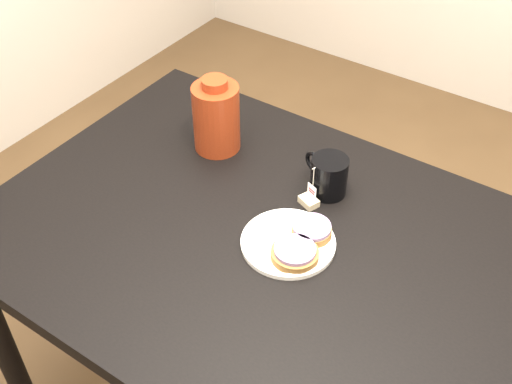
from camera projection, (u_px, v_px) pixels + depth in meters
table at (289, 275)px, 1.46m from camera, size 1.40×0.90×0.75m
plate at (288, 242)px, 1.41m from camera, size 0.21×0.21×0.02m
bagel_back at (312, 230)px, 1.41m from camera, size 0.10×0.10×0.03m
bagel_front at (295, 253)px, 1.36m from camera, size 0.13×0.13×0.03m
mug at (328, 175)px, 1.52m from camera, size 0.14×0.11×0.10m
teabag_pouch at (309, 201)px, 1.51m from camera, size 0.05×0.05×0.02m
bagel_package at (216, 117)px, 1.62m from camera, size 0.13×0.13×0.20m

